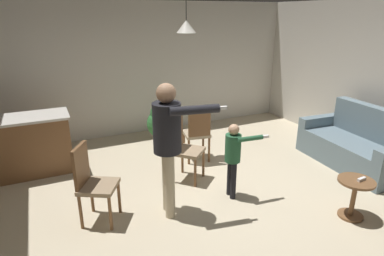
{
  "coord_description": "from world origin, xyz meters",
  "views": [
    {
      "loc": [
        -2.15,
        -3.42,
        2.45
      ],
      "look_at": [
        -0.4,
        0.31,
        1.0
      ],
      "focal_mm": 30.53,
      "sensor_mm": 36.0,
      "label": 1
    }
  ],
  "objects_px": {
    "couch_floral": "(355,146)",
    "dining_chair_centre_back": "(197,131)",
    "person_child": "(233,153)",
    "dining_chair_by_counter": "(184,146)",
    "kitchen_counter": "(30,145)",
    "dining_chair_near_wall": "(92,181)",
    "spare_remote_on_table": "(362,179)",
    "side_table_by_couch": "(354,194)",
    "person_adult": "(168,136)",
    "potted_plant_corner": "(161,123)"
  },
  "relations": [
    {
      "from": "person_adult",
      "to": "potted_plant_corner",
      "type": "bearing_deg",
      "value": 172.81
    },
    {
      "from": "kitchen_counter",
      "to": "person_adult",
      "type": "relative_size",
      "value": 0.74
    },
    {
      "from": "dining_chair_centre_back",
      "to": "dining_chair_near_wall",
      "type": "bearing_deg",
      "value": -141.17
    },
    {
      "from": "potted_plant_corner",
      "to": "spare_remote_on_table",
      "type": "height_order",
      "value": "potted_plant_corner"
    },
    {
      "from": "spare_remote_on_table",
      "to": "side_table_by_couch",
      "type": "bearing_deg",
      "value": 143.8
    },
    {
      "from": "couch_floral",
      "to": "kitchen_counter",
      "type": "bearing_deg",
      "value": 72.23
    },
    {
      "from": "person_child",
      "to": "dining_chair_centre_back",
      "type": "xyz_separation_m",
      "value": [
        0.08,
        1.28,
        -0.12
      ]
    },
    {
      "from": "person_adult",
      "to": "dining_chair_near_wall",
      "type": "relative_size",
      "value": 1.71
    },
    {
      "from": "person_child",
      "to": "potted_plant_corner",
      "type": "relative_size",
      "value": 1.25
    },
    {
      "from": "person_adult",
      "to": "dining_chair_by_counter",
      "type": "distance_m",
      "value": 1.07
    },
    {
      "from": "side_table_by_couch",
      "to": "dining_chair_near_wall",
      "type": "relative_size",
      "value": 0.52
    },
    {
      "from": "dining_chair_near_wall",
      "to": "potted_plant_corner",
      "type": "xyz_separation_m",
      "value": [
        1.59,
        1.95,
        -0.07
      ]
    },
    {
      "from": "kitchen_counter",
      "to": "side_table_by_couch",
      "type": "height_order",
      "value": "kitchen_counter"
    },
    {
      "from": "person_child",
      "to": "potted_plant_corner",
      "type": "xyz_separation_m",
      "value": [
        -0.24,
        2.19,
        -0.2
      ]
    },
    {
      "from": "person_adult",
      "to": "spare_remote_on_table",
      "type": "distance_m",
      "value": 2.42
    },
    {
      "from": "dining_chair_near_wall",
      "to": "spare_remote_on_table",
      "type": "distance_m",
      "value": 3.28
    },
    {
      "from": "dining_chair_near_wall",
      "to": "spare_remote_on_table",
      "type": "bearing_deg",
      "value": 95.54
    },
    {
      "from": "dining_chair_by_counter",
      "to": "kitchen_counter",
      "type": "bearing_deg",
      "value": -73.34
    },
    {
      "from": "dining_chair_by_counter",
      "to": "dining_chair_centre_back",
      "type": "distance_m",
      "value": 0.7
    },
    {
      "from": "dining_chair_by_counter",
      "to": "dining_chair_near_wall",
      "type": "relative_size",
      "value": 1.0
    },
    {
      "from": "side_table_by_couch",
      "to": "dining_chair_by_counter",
      "type": "xyz_separation_m",
      "value": [
        -1.51,
        1.84,
        0.22
      ]
    },
    {
      "from": "kitchen_counter",
      "to": "dining_chair_centre_back",
      "type": "relative_size",
      "value": 1.26
    },
    {
      "from": "dining_chair_near_wall",
      "to": "spare_remote_on_table",
      "type": "height_order",
      "value": "dining_chair_near_wall"
    },
    {
      "from": "kitchen_counter",
      "to": "dining_chair_centre_back",
      "type": "xyz_separation_m",
      "value": [
        2.61,
        -0.72,
        0.07
      ]
    },
    {
      "from": "dining_chair_by_counter",
      "to": "person_adult",
      "type": "bearing_deg",
      "value": 11.7
    },
    {
      "from": "couch_floral",
      "to": "kitchen_counter",
      "type": "height_order",
      "value": "couch_floral"
    },
    {
      "from": "couch_floral",
      "to": "kitchen_counter",
      "type": "xyz_separation_m",
      "value": [
        -4.96,
        1.98,
        0.15
      ]
    },
    {
      "from": "kitchen_counter",
      "to": "dining_chair_by_counter",
      "type": "relative_size",
      "value": 1.26
    },
    {
      "from": "person_adult",
      "to": "person_child",
      "type": "relative_size",
      "value": 1.58
    },
    {
      "from": "potted_plant_corner",
      "to": "person_child",
      "type": "bearing_deg",
      "value": -83.68
    },
    {
      "from": "dining_chair_by_counter",
      "to": "spare_remote_on_table",
      "type": "xyz_separation_m",
      "value": [
        1.55,
        -1.87,
        -0.01
      ]
    },
    {
      "from": "couch_floral",
      "to": "side_table_by_couch",
      "type": "xyz_separation_m",
      "value": [
        -1.33,
        -1.08,
        -0.0
      ]
    },
    {
      "from": "couch_floral",
      "to": "dining_chair_centre_back",
      "type": "height_order",
      "value": "same"
    },
    {
      "from": "person_child",
      "to": "dining_chair_by_counter",
      "type": "xyz_separation_m",
      "value": [
        -0.4,
        0.77,
        -0.12
      ]
    },
    {
      "from": "dining_chair_near_wall",
      "to": "spare_remote_on_table",
      "type": "xyz_separation_m",
      "value": [
        2.99,
        -1.34,
        -0.01
      ]
    },
    {
      "from": "side_table_by_couch",
      "to": "dining_chair_by_counter",
      "type": "relative_size",
      "value": 0.52
    },
    {
      "from": "person_adult",
      "to": "spare_remote_on_table",
      "type": "relative_size",
      "value": 13.12
    },
    {
      "from": "dining_chair_centre_back",
      "to": "spare_remote_on_table",
      "type": "distance_m",
      "value": 2.61
    },
    {
      "from": "kitchen_counter",
      "to": "side_table_by_couch",
      "type": "relative_size",
      "value": 2.42
    },
    {
      "from": "kitchen_counter",
      "to": "person_child",
      "type": "distance_m",
      "value": 3.23
    },
    {
      "from": "couch_floral",
      "to": "dining_chair_centre_back",
      "type": "bearing_deg",
      "value": 65.82
    },
    {
      "from": "person_child",
      "to": "dining_chair_by_counter",
      "type": "height_order",
      "value": "person_child"
    },
    {
      "from": "dining_chair_by_counter",
      "to": "spare_remote_on_table",
      "type": "distance_m",
      "value": 2.43
    },
    {
      "from": "person_child",
      "to": "dining_chair_near_wall",
      "type": "relative_size",
      "value": 1.08
    },
    {
      "from": "kitchen_counter",
      "to": "person_adult",
      "type": "height_order",
      "value": "person_adult"
    },
    {
      "from": "person_adult",
      "to": "person_child",
      "type": "distance_m",
      "value": 1.01
    },
    {
      "from": "side_table_by_couch",
      "to": "spare_remote_on_table",
      "type": "xyz_separation_m",
      "value": [
        0.04,
        -0.03,
        0.21
      ]
    },
    {
      "from": "kitchen_counter",
      "to": "dining_chair_centre_back",
      "type": "bearing_deg",
      "value": -15.41
    },
    {
      "from": "side_table_by_couch",
      "to": "person_child",
      "type": "bearing_deg",
      "value": 136.16
    },
    {
      "from": "dining_chair_by_counter",
      "to": "spare_remote_on_table",
      "type": "height_order",
      "value": "dining_chair_by_counter"
    }
  ]
}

